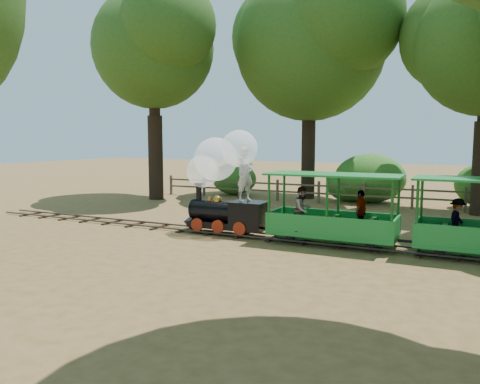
% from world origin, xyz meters
% --- Properties ---
extents(ground, '(90.00, 90.00, 0.00)m').
position_xyz_m(ground, '(0.00, 0.00, 0.00)').
color(ground, olive).
rests_on(ground, ground).
extents(track, '(22.00, 1.00, 0.10)m').
position_xyz_m(track, '(0.00, 0.00, 0.07)').
color(track, '#3F3D3A').
rests_on(track, ground).
extents(locomotive, '(2.82, 1.33, 3.24)m').
position_xyz_m(locomotive, '(-1.72, 0.08, 1.81)').
color(locomotive, black).
rests_on(locomotive, ground).
extents(carriage_front, '(3.58, 1.48, 1.86)m').
position_xyz_m(carriage_front, '(1.69, -0.04, 0.79)').
color(carriage_front, '#1D8632').
rests_on(carriage_front, track).
extents(oak_nw, '(7.06, 6.22, 9.97)m').
position_xyz_m(oak_nw, '(-8.53, 6.08, 7.41)').
color(oak_nw, '#2D2116').
rests_on(oak_nw, ground).
extents(oak_nc, '(8.90, 7.83, 10.86)m').
position_xyz_m(oak_nc, '(-2.04, 9.60, 7.67)').
color(oak_nc, '#2D2116').
rests_on(oak_nc, ground).
extents(fence, '(18.10, 0.10, 1.00)m').
position_xyz_m(fence, '(0.00, 8.00, 0.58)').
color(fence, brown).
rests_on(fence, ground).
extents(shrub_west, '(2.41, 1.85, 1.67)m').
position_xyz_m(shrub_west, '(-5.93, 9.30, 0.83)').
color(shrub_west, '#2D6B1E').
rests_on(shrub_west, ground).
extents(shrub_mid_w, '(3.22, 2.48, 2.23)m').
position_xyz_m(shrub_mid_w, '(1.00, 9.30, 1.12)').
color(shrub_mid_w, '#2D6B1E').
rests_on(shrub_mid_w, ground).
extents(shrub_mid_e, '(2.14, 1.65, 1.48)m').
position_xyz_m(shrub_mid_e, '(0.07, 9.30, 0.74)').
color(shrub_mid_e, '#2D6B1E').
rests_on(shrub_mid_e, ground).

